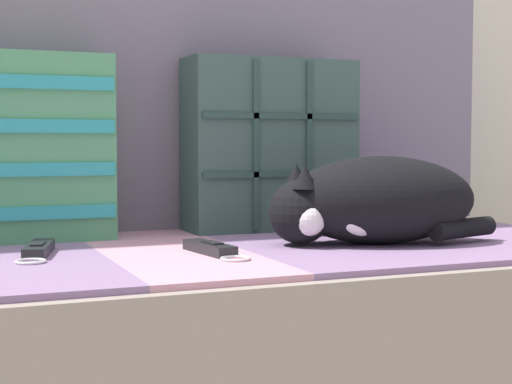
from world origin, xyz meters
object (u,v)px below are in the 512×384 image
at_px(throw_pillow_quilted, 270,145).
at_px(couch, 164,356).
at_px(game_remote_far, 38,250).
at_px(sleeping_cat, 370,202).
at_px(game_remote_near, 212,249).

bearing_deg(throw_pillow_quilted, couch, -147.40).
bearing_deg(game_remote_far, throw_pillow_quilted, 22.20).
xyz_separation_m(couch, sleeping_cat, (0.36, -0.11, 0.28)).
relative_size(couch, game_remote_far, 9.09).
xyz_separation_m(couch, game_remote_far, (-0.22, -0.02, 0.21)).
xyz_separation_m(throw_pillow_quilted, game_remote_near, (-0.24, -0.31, -0.17)).
distance_m(couch, game_remote_far, 0.31).
bearing_deg(game_remote_far, sleeping_cat, -8.69).
bearing_deg(couch, game_remote_far, -174.10).
bearing_deg(throw_pillow_quilted, game_remote_near, -128.07).
xyz_separation_m(couch, game_remote_near, (0.05, -0.12, 0.21)).
height_order(game_remote_near, game_remote_far, same).
bearing_deg(throw_pillow_quilted, sleeping_cat, -76.57).
distance_m(couch, sleeping_cat, 0.47).
bearing_deg(game_remote_near, couch, 113.07).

